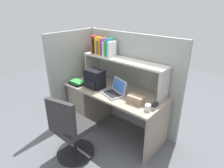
% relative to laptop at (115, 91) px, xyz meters
% --- Properties ---
extents(ground_plane, '(8.00, 8.00, 0.00)m').
position_rel_laptop_xyz_m(ground_plane, '(-0.09, 0.09, -0.78)').
color(ground_plane, '#595B60').
extents(desk, '(1.60, 0.70, 0.73)m').
position_rel_laptop_xyz_m(desk, '(-0.48, 0.09, -0.38)').
color(desk, gray).
rests_on(desk, ground_plane).
extents(cubicle_partition_rear, '(1.84, 0.05, 1.55)m').
position_rel_laptop_xyz_m(cubicle_partition_rear, '(-0.09, 0.47, -0.01)').
color(cubicle_partition_rear, '#939991').
rests_on(cubicle_partition_rear, ground_plane).
extents(cubicle_partition_left, '(0.05, 1.06, 1.55)m').
position_rel_laptop_xyz_m(cubicle_partition_left, '(-0.94, 0.04, -0.01)').
color(cubicle_partition_left, '#939991').
rests_on(cubicle_partition_left, ground_plane).
extents(overhead_hutch, '(1.44, 0.28, 0.45)m').
position_rel_laptop_xyz_m(overhead_hutch, '(-0.09, 0.29, 0.30)').
color(overhead_hutch, '#BCB7AC').
rests_on(overhead_hutch, desk).
extents(reference_books_on_shelf, '(0.42, 0.19, 0.29)m').
position_rel_laptop_xyz_m(reference_books_on_shelf, '(-0.50, 0.29, 0.53)').
color(reference_books_on_shelf, red).
rests_on(reference_books_on_shelf, overhead_hutch).
extents(laptop, '(0.37, 0.33, 0.22)m').
position_rel_laptop_xyz_m(laptop, '(0.00, 0.00, 0.00)').
color(laptop, '#B7BABF').
rests_on(laptop, desk).
extents(backpack, '(0.30, 0.22, 0.29)m').
position_rel_laptop_xyz_m(backpack, '(-0.41, -0.02, 0.09)').
color(backpack, black).
rests_on(backpack, desk).
extents(computer_mouse, '(0.06, 0.11, 0.03)m').
position_rel_laptop_xyz_m(computer_mouse, '(0.61, 0.08, -0.03)').
color(computer_mouse, '#262628').
rests_on(computer_mouse, desk).
extents(paper_cup, '(0.08, 0.08, 0.08)m').
position_rel_laptop_xyz_m(paper_cup, '(0.60, -0.08, -0.01)').
color(paper_cup, white).
rests_on(paper_cup, desk).
extents(tissue_box, '(0.23, 0.13, 0.10)m').
position_rel_laptop_xyz_m(tissue_box, '(0.38, -0.02, -0.00)').
color(tissue_box, '#9E7F60').
rests_on(tissue_box, desk).
extents(desk_book_stack, '(0.25, 0.19, 0.06)m').
position_rel_laptop_xyz_m(desk_book_stack, '(-0.71, -0.12, -0.02)').
color(desk_book_stack, black).
rests_on(desk_book_stack, desk).
extents(office_chair, '(0.52, 0.53, 0.93)m').
position_rel_laptop_xyz_m(office_chair, '(-0.14, -0.73, -0.39)').
color(office_chair, black).
rests_on(office_chair, ground_plane).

